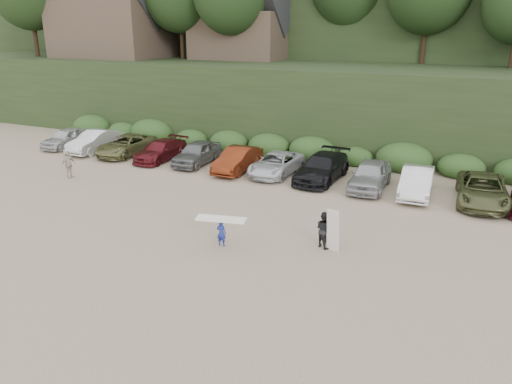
% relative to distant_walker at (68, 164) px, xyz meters
% --- Properties ---
extents(ground, '(120.00, 120.00, 0.00)m').
position_rel_distant_walker_xyz_m(ground, '(14.34, -4.18, -0.85)').
color(ground, tan).
rests_on(ground, ground).
extents(hillside_backdrop, '(90.00, 41.50, 28.00)m').
position_rel_distant_walker_xyz_m(hillside_backdrop, '(14.08, 31.75, 10.37)').
color(hillside_backdrop, black).
rests_on(hillside_backdrop, ground).
extents(parked_cars, '(39.88, 6.03, 1.63)m').
position_rel_distant_walker_xyz_m(parked_cars, '(13.29, 5.80, -0.10)').
color(parked_cars, silver).
rests_on(parked_cars, ground).
extents(distant_walker, '(0.50, 1.03, 1.70)m').
position_rel_distant_walker_xyz_m(distant_walker, '(0.00, 0.00, 0.00)').
color(distant_walker, '#B6A99A').
rests_on(distant_walker, ground).
extents(child_surfer, '(2.22, 1.06, 1.28)m').
position_rel_distant_walker_xyz_m(child_surfer, '(13.30, -4.87, 0.02)').
color(child_surfer, navy).
rests_on(child_surfer, ground).
extents(adult_surfer, '(1.25, 0.95, 1.89)m').
position_rel_distant_walker_xyz_m(adult_surfer, '(17.38, -3.18, -0.04)').
color(adult_surfer, black).
rests_on(adult_surfer, ground).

